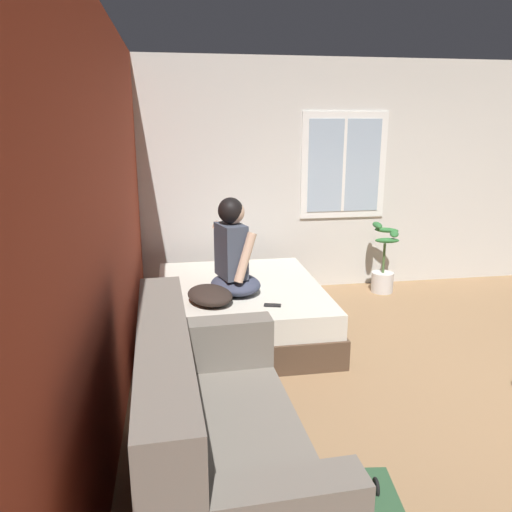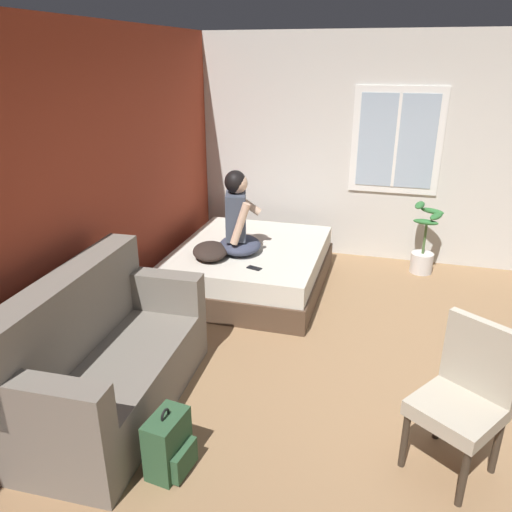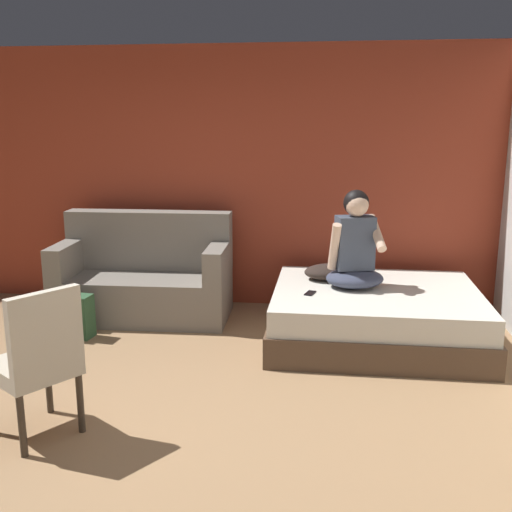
# 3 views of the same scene
# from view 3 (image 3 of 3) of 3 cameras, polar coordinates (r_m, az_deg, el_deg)

# --- Properties ---
(ground_plane) EXTENTS (40.00, 40.00, 0.00)m
(ground_plane) POSITION_cam_3_polar(r_m,az_deg,el_deg) (4.11, -11.52, -15.89)
(ground_plane) COLOR #93704C
(wall_back_accent) EXTENTS (10.84, 0.16, 2.70)m
(wall_back_accent) POSITION_cam_3_polar(r_m,az_deg,el_deg) (6.42, -3.82, 7.44)
(wall_back_accent) COLOR #993823
(wall_back_accent) RESTS_ON ground
(bed) EXTENTS (1.86, 1.57, 0.48)m
(bed) POSITION_cam_3_polar(r_m,az_deg,el_deg) (5.51, 11.30, -5.58)
(bed) COLOR #4C3828
(bed) RESTS_ON ground
(couch) EXTENTS (1.73, 0.88, 1.04)m
(couch) POSITION_cam_3_polar(r_m,az_deg,el_deg) (6.15, -10.52, -2.05)
(couch) COLOR slate
(couch) RESTS_ON ground
(side_chair) EXTENTS (0.64, 0.64, 0.98)m
(side_chair) POSITION_cam_3_polar(r_m,az_deg,el_deg) (3.96, -20.09, -9.10)
(side_chair) COLOR #382D23
(side_chair) RESTS_ON ground
(person_seated) EXTENTS (0.62, 0.56, 0.88)m
(person_seated) POSITION_cam_3_polar(r_m,az_deg,el_deg) (5.42, 9.41, 0.76)
(person_seated) COLOR #383D51
(person_seated) RESTS_ON bed
(backpack) EXTENTS (0.32, 0.26, 0.46)m
(backpack) POSITION_cam_3_polar(r_m,az_deg,el_deg) (5.74, -16.83, -5.59)
(backpack) COLOR #2D5133
(backpack) RESTS_ON ground
(throw_pillow) EXTENTS (0.58, 0.51, 0.14)m
(throw_pillow) POSITION_cam_3_polar(r_m,az_deg,el_deg) (5.71, 6.99, -1.49)
(throw_pillow) COLOR #2D231E
(throw_pillow) RESTS_ON bed
(cell_phone) EXTENTS (0.11, 0.16, 0.01)m
(cell_phone) POSITION_cam_3_polar(r_m,az_deg,el_deg) (5.23, 5.18, -3.54)
(cell_phone) COLOR black
(cell_phone) RESTS_ON bed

